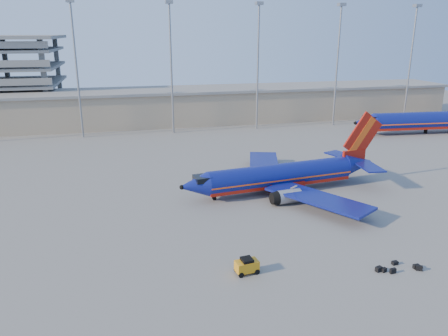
{
  "coord_description": "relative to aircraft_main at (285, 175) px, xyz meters",
  "views": [
    {
      "loc": [
        -16.05,
        -52.68,
        22.24
      ],
      "look_at": [
        -2.79,
        4.16,
        4.0
      ],
      "focal_mm": 35.0,
      "sensor_mm": 36.0,
      "label": 1
    }
  ],
  "objects": [
    {
      "name": "baggage_tug",
      "position": [
        -11.64,
        -20.83,
        -1.5
      ],
      "size": [
        2.35,
        1.61,
        1.58
      ],
      "rotation": [
        0.0,
        0.0,
        0.13
      ],
      "color": "orange",
      "rests_on": "ground"
    },
    {
      "name": "light_mast_row",
      "position": [
        -1.16,
        42.17,
        15.23
      ],
      "size": [
        101.6,
        1.6,
        28.65
      ],
      "color": "gray",
      "rests_on": "ground"
    },
    {
      "name": "luggage_pile",
      "position": [
        2.85,
        -23.62,
        -2.1
      ],
      "size": [
        4.64,
        2.05,
        0.51
      ],
      "color": "black",
      "rests_on": "ground"
    },
    {
      "name": "aircraft_main",
      "position": [
        0.0,
        0.0,
        0.0
      ],
      "size": [
        32.07,
        30.67,
        10.88
      ],
      "rotation": [
        0.0,
        0.0,
        0.13
      ],
      "color": "navy",
      "rests_on": "ground"
    },
    {
      "name": "aircraft_second",
      "position": [
        46.14,
        28.37,
        0.64
      ],
      "size": [
        38.13,
        14.82,
        12.91
      ],
      "rotation": [
        0.0,
        0.0,
        -0.07
      ],
      "color": "navy",
      "rests_on": "ground"
    },
    {
      "name": "ground",
      "position": [
        -6.16,
        -3.83,
        -2.32
      ],
      "size": [
        220.0,
        220.0,
        0.0
      ],
      "primitive_type": "plane",
      "color": "slate",
      "rests_on": "ground"
    },
    {
      "name": "terminal_building",
      "position": [
        3.84,
        54.17,
        1.99
      ],
      "size": [
        122.0,
        16.0,
        8.5
      ],
      "color": "gray",
      "rests_on": "ground"
    }
  ]
}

